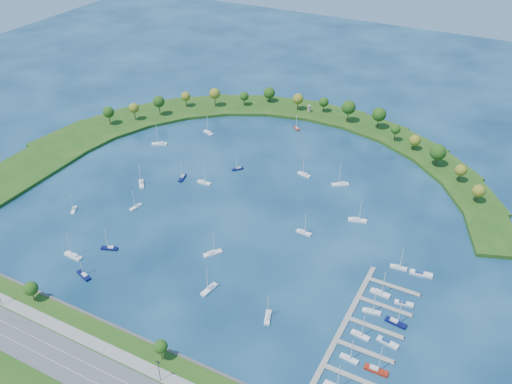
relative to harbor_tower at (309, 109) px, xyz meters
The scene contains 35 objects.
ground 114.93m from the harbor_tower, 84.49° to the right, with size 700.00×700.00×0.00m, color #07233E.
south_shoreline 237.48m from the harbor_tower, 87.33° to the right, with size 420.00×43.10×11.60m.
breakwater 74.57m from the harbor_tower, 118.29° to the right, with size 286.74×247.64×2.00m.
breakwater_trees 26.39m from the harbor_tower, 75.71° to the right, with size 237.07×90.98×15.49m.
harbor_tower is the anchor object (origin of this frame).
dock_system 200.07m from the harbor_tower, 61.21° to the right, with size 24.28×82.00×1.60m.
moored_boat_0 183.81m from the harbor_tower, 80.22° to the right, with size 3.91×9.15×13.03m.
moored_boat_1 181.10m from the harbor_tower, 97.94° to the right, with size 8.13×4.80×11.55m.
moored_boat_2 24.66m from the harbor_tower, 86.14° to the right, with size 6.06×5.74×9.59m.
moored_boat_3 195.02m from the harbor_tower, 100.63° to the right, with size 9.53×3.11×13.82m.
moored_boat_4 111.05m from the harbor_tower, 98.58° to the right, with size 8.19×2.63×11.90m.
moored_boat_5 107.00m from the harbor_tower, 127.74° to the right, with size 9.61×6.99×14.00m.
moored_boat_6 150.73m from the harbor_tower, 103.54° to the right, with size 3.58×7.53×10.67m.
moored_boat_7 115.20m from the harbor_tower, 105.18° to the right, with size 4.36×8.48×12.01m.
moored_boat_8 92.04m from the harbor_tower, 55.93° to the right, with size 9.39×7.52×13.99m.
moored_boat_9 125.84m from the harbor_tower, 55.68° to the right, with size 9.65×4.98×13.67m.
moored_boat_10 200.55m from the harbor_tower, 96.45° to the right, with size 8.78×4.85×12.43m.
moored_boat_11 135.56m from the harbor_tower, 110.09° to the right, with size 7.67×8.41×13.10m.
moored_boat_12 175.03m from the harbor_tower, 110.79° to the right, with size 4.97×6.78×9.89m.
moored_boat_13 73.69m from the harbor_tower, 129.23° to the right, with size 8.44×4.99×11.99m.
moored_boat_14 161.28m from the harbor_tower, 82.89° to the right, with size 7.22×8.88×13.29m.
moored_boat_15 135.63m from the harbor_tower, 67.92° to the right, with size 7.89×2.58×11.45m.
moored_boat_16 81.52m from the harbor_tower, 68.73° to the right, with size 8.42×3.95×11.94m.
moored_boat_17 193.58m from the harbor_tower, 71.75° to the right, with size 4.76×8.18×11.61m.
moored_boat_18 88.31m from the harbor_tower, 94.72° to the right, with size 5.77×6.37×9.90m.
docked_boat_2 211.47m from the harbor_tower, 62.83° to the right, with size 7.32×2.71×10.51m.
docked_boat_3 216.79m from the harbor_tower, 60.41° to the right, with size 8.88×2.50×13.05m.
docked_boat_4 200.16m from the harbor_tower, 61.15° to the right, with size 7.77×3.10×11.10m.
docked_boat_5 204.17m from the harbor_tower, 58.39° to the right, with size 8.86×3.76×1.75m.
docked_boat_6 187.85m from the harbor_tower, 59.06° to the right, with size 7.80×3.33×11.10m.
docked_boat_7 194.63m from the harbor_tower, 56.63° to the right, with size 8.96×3.55×12.81m.
docked_boat_8 177.70m from the harbor_tower, 57.09° to the right, with size 8.62×2.78×12.53m.
docked_boat_9 184.57m from the harbor_tower, 54.56° to the right, with size 7.99×3.36×1.58m.
docked_boat_10 162.91m from the harbor_tower, 52.59° to the right, with size 7.72×2.96×11.06m.
docked_boat_11 168.77m from the harbor_tower, 49.81° to the right, with size 10.22×4.21×2.02m.
Camera 1 is at (117.71, -209.01, 163.60)m, focal length 38.24 mm.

